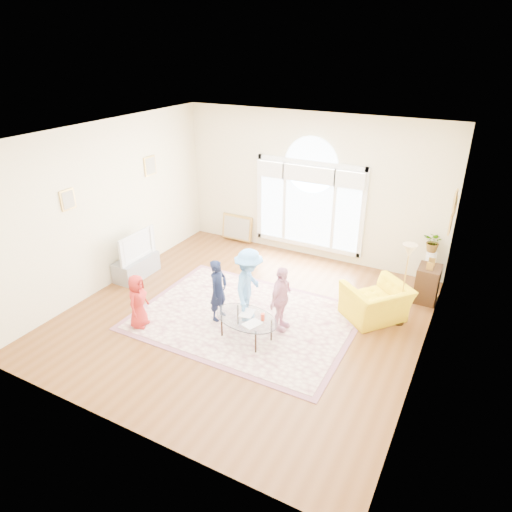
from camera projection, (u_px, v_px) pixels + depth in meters
The scene contains 17 objects.
ground at pixel (244, 316), 8.22m from camera, with size 6.00×6.00×0.00m, color #5F3515.
room_shell at pixel (308, 191), 9.80m from camera, with size 6.00×6.00×6.00m.
area_rug at pixel (245, 318), 8.14m from camera, with size 3.60×2.60×0.02m, color beige.
rug_border at pixel (245, 318), 8.15m from camera, with size 3.80×2.80×0.01m, color #885261.
tv_console at pixel (136, 267), 9.53m from camera, with size 0.45×1.00×0.42m, color gray.
television at pixel (134, 245), 9.31m from camera, with size 0.17×1.02×0.58m.
coffee_table at pixel (246, 318), 7.43m from camera, with size 1.25×0.92×0.54m.
armchair at pixel (376, 302), 8.01m from camera, with size 1.02×0.90×0.67m, color yellow.
side_cabinet at pixel (427, 284), 8.58m from camera, with size 0.40×0.50×0.70m, color black.
floor_lamp at pixel (408, 257), 7.48m from camera, with size 0.28×0.28×1.51m.
plant_pedestal at pixel (429, 267), 9.20m from camera, with size 0.20×0.20×0.70m, color white.
potted_plant at pixel (434, 242), 8.96m from camera, with size 0.38×0.33×0.42m, color #33722D.
leaning_picture at pixel (237, 241), 11.30m from camera, with size 0.80×0.05×0.62m, color tan.
child_red at pixel (138, 301), 7.72m from camera, with size 0.47×0.31×0.96m, color #A92320.
child_navy at pixel (218, 290), 7.90m from camera, with size 0.41×0.27×1.13m, color #121935.
child_pink at pixel (281, 299), 7.60m from camera, with size 0.68×0.28×1.16m, color #EDA2C0.
child_blue at pixel (249, 286), 7.80m from camera, with size 0.87×0.50×1.35m, color #5EA2EE.
Camera 1 is at (3.45, -6.05, 4.51)m, focal length 32.00 mm.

